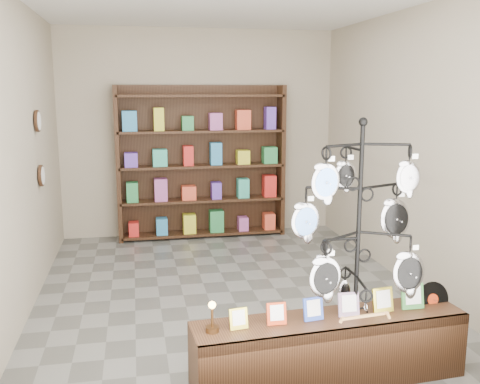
{
  "coord_description": "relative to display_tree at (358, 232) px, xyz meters",
  "views": [
    {
      "loc": [
        -0.95,
        -5.35,
        2.14
      ],
      "look_at": [
        -0.09,
        -1.0,
        1.28
      ],
      "focal_mm": 40.0,
      "sensor_mm": 36.0,
      "label": 1
    }
  ],
  "objects": [
    {
      "name": "wall_clocks",
      "position": [
        -2.58,
        2.67,
        0.37
      ],
      "size": [
        0.03,
        0.24,
        0.84
      ],
      "color": "black",
      "rests_on": "ground"
    },
    {
      "name": "room_envelope",
      "position": [
        -0.61,
        1.87,
        0.73
      ],
      "size": [
        5.0,
        5.0,
        5.0
      ],
      "color": "#AB9F89",
      "rests_on": "ground"
    },
    {
      "name": "front_shelf",
      "position": [
        -0.2,
        -0.03,
        -0.87
      ],
      "size": [
        2.06,
        0.55,
        0.72
      ],
      "rotation": [
        0.0,
        0.0,
        0.07
      ],
      "color": "black",
      "rests_on": "ground"
    },
    {
      "name": "display_tree",
      "position": [
        0.0,
        0.0,
        0.0
      ],
      "size": [
        1.0,
        0.83,
        1.95
      ],
      "rotation": [
        0.0,
        0.0,
        0.02
      ],
      "color": "black",
      "rests_on": "ground"
    },
    {
      "name": "ground",
      "position": [
        -0.61,
        1.87,
        -1.13
      ],
      "size": [
        5.0,
        5.0,
        0.0
      ],
      "primitive_type": "plane",
      "color": "slate",
      "rests_on": "ground"
    },
    {
      "name": "back_shelving",
      "position": [
        -0.61,
        4.17,
        -0.1
      ],
      "size": [
        2.42,
        0.36,
        2.2
      ],
      "color": "black",
      "rests_on": "ground"
    }
  ]
}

